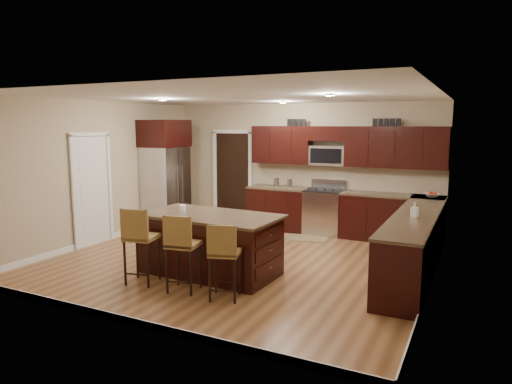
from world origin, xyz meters
The scene contains 23 objects.
floor centered at (0.00, 0.00, 0.00)m, with size 6.00×6.00×0.00m, color brown.
ceiling centered at (0.00, 0.00, 2.70)m, with size 6.00×6.00×0.00m, color silver.
wall_back centered at (0.00, 2.75, 1.35)m, with size 6.00×6.00×0.00m, color tan.
wall_left centered at (-3.00, 0.00, 1.35)m, with size 5.50×5.50×0.00m, color tan.
wall_right centered at (3.00, 0.00, 1.35)m, with size 5.50×5.50×0.00m, color tan.
base_cabinets centered at (1.90, 1.45, 0.46)m, with size 4.02×3.96×0.92m.
upper_cabinets centered at (1.04, 2.58, 1.84)m, with size 4.00×0.33×0.80m.
range centered at (0.68, 2.45, 0.47)m, with size 0.76×0.64×1.11m.
microwave centered at (0.68, 2.60, 1.62)m, with size 0.76×0.31×0.40m, color silver.
doorway centered at (-1.65, 2.73, 1.03)m, with size 0.85×0.03×2.06m, color black.
pantry_door centered at (-2.98, -0.30, 1.02)m, with size 0.03×0.80×2.04m, color white.
letter_decor centered at (0.90, 2.58, 2.29)m, with size 2.20×0.03×0.15m, color black, non-canonical shape.
island centered at (-0.08, -0.78, 0.43)m, with size 2.15×1.18×0.92m.
stool_left centered at (-0.73, -1.62, 0.69)m, with size 0.49×0.49×1.10m.
stool_mid centered at (-0.01, -1.62, 0.67)m, with size 0.47×0.47×1.07m.
stool_right centered at (0.64, -1.61, 0.63)m, with size 0.48×0.48×1.02m.
refrigerator centered at (-2.62, 1.47, 1.21)m, with size 0.79×0.95×2.35m.
floor_mat centered at (0.50, 1.90, 0.01)m, with size 0.83×0.55×0.01m, color brown.
fruit_bowl centered at (2.75, 2.45, 0.96)m, with size 0.29×0.29×0.07m, color silver.
soap_bottle centered at (2.70, 0.39, 1.03)m, with size 0.09×0.10×0.21m, color #B2B2B2.
canister_tall centered at (-0.41, 2.45, 1.01)m, with size 0.12×0.12×0.19m, color silver.
canister_short centered at (-0.11, 2.45, 1.01)m, with size 0.11×0.11×0.18m, color silver.
island_jar centered at (-0.58, -0.78, 0.97)m, with size 0.10×0.10×0.10m, color white.
Camera 1 is at (3.52, -6.50, 2.27)m, focal length 32.00 mm.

